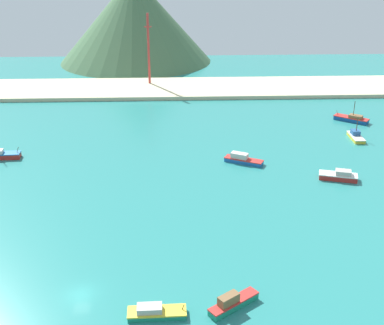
% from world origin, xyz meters
% --- Properties ---
extents(ground, '(260.00, 280.00, 0.50)m').
position_xyz_m(ground, '(0.00, 30.00, -0.25)').
color(ground, teal).
extents(fishing_boat_0, '(9.14, 3.28, 6.32)m').
position_xyz_m(fishing_boat_0, '(-27.64, 52.71, 0.87)').
color(fishing_boat_0, red).
rests_on(fishing_boat_0, ground).
extents(fishing_boat_1, '(9.59, 8.30, 6.13)m').
position_xyz_m(fishing_boat_1, '(66.49, 76.35, 0.81)').
color(fishing_boat_1, '#14478C').
rests_on(fishing_boat_1, ground).
extents(fishing_boat_2, '(2.90, 7.68, 6.09)m').
position_xyz_m(fishing_boat_2, '(62.90, 62.35, 0.77)').
color(fishing_boat_2, gold).
rests_on(fishing_boat_2, ground).
extents(fishing_boat_3, '(8.39, 2.83, 1.77)m').
position_xyz_m(fishing_boat_3, '(11.33, -5.06, 0.67)').
color(fishing_boat_3, '#198466').
rests_on(fishing_boat_3, ground).
extents(fishing_boat_4, '(8.76, 5.09, 2.28)m').
position_xyz_m(fishing_boat_4, '(50.78, 37.86, 0.87)').
color(fishing_boat_4, red).
rests_on(fishing_boat_4, ground).
extents(fishing_boat_5, '(9.38, 6.39, 2.32)m').
position_xyz_m(fishing_boat_5, '(30.64, 47.86, 0.86)').
color(fishing_boat_5, '#1E5BA8').
rests_on(fishing_boat_5, ground).
extents(fishing_boat_7, '(7.92, 6.44, 2.62)m').
position_xyz_m(fishing_boat_7, '(22.38, -3.83, 0.93)').
color(fishing_boat_7, '#198466').
rests_on(fishing_boat_7, ground).
extents(beach_strip, '(247.00, 25.60, 1.20)m').
position_xyz_m(beach_strip, '(0.00, 112.33, 0.60)').
color(beach_strip, beige).
rests_on(beach_strip, ground).
extents(hill_central, '(65.05, 65.05, 36.01)m').
position_xyz_m(hill_central, '(-1.33, 159.73, 18.00)').
color(hill_central, '#476B47').
rests_on(hill_central, ground).
extents(radio_tower, '(2.57, 2.06, 25.70)m').
position_xyz_m(radio_tower, '(6.04, 117.45, 13.11)').
color(radio_tower, '#B7332D').
rests_on(radio_tower, ground).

